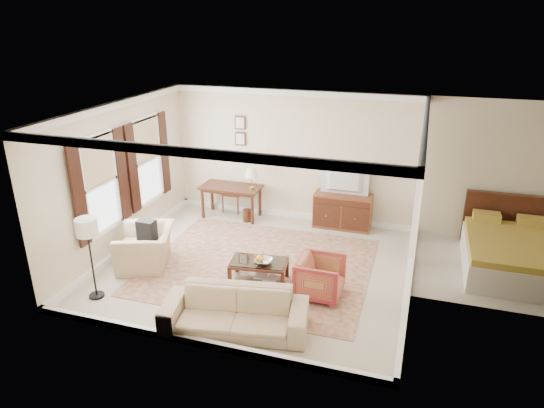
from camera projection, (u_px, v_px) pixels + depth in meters
The scene contains 21 objects.
room_shell at pixel (255, 136), 8.13m from camera, with size 5.51×5.01×2.91m.
annex_bedroom at pixel (515, 256), 8.67m from camera, with size 3.00×2.70×2.90m.
window_front at pixel (100, 185), 8.61m from camera, with size 0.12×1.56×1.80m, color #CCB284, non-canonical shape.
window_rear at pixel (147, 160), 10.03m from camera, with size 0.12×1.56×1.80m, color #CCB284, non-canonical shape.
doorway at pixel (417, 200), 9.21m from camera, with size 0.10×1.12×2.25m, color white, non-canonical shape.
rug at pixel (259, 265), 9.03m from camera, with size 4.05×3.47×0.01m, color maroon.
writing_desk at pixel (231, 191), 11.01m from camera, with size 1.36×0.68×0.74m.
desk_chair at pixel (233, 190), 11.39m from camera, with size 0.45×0.45×1.05m, color brown, non-canonical shape.
desk_lamp at pixel (252, 178), 10.73m from camera, with size 0.32×0.32×0.50m, color silver, non-canonical shape.
framed_prints at pixel (240, 131), 10.87m from camera, with size 0.25×0.04×0.68m, color #441F13, non-canonical shape.
sideboard at pixel (343, 211), 10.54m from camera, with size 1.24×0.48×0.76m, color brown.
tv at pixel (345, 173), 10.20m from camera, with size 0.97×0.56×0.13m, color black.
coffee_table at pixel (259, 266), 8.38m from camera, with size 1.04×0.69×0.41m.
fruit_bowl at pixel (263, 261), 8.24m from camera, with size 0.42×0.42×0.10m, color silver.
book_a at pixel (255, 274), 8.43m from camera, with size 0.28×0.04×0.38m, color brown.
book_b at pixel (267, 277), 8.33m from camera, with size 0.28×0.03×0.38m, color brown.
striped_armchair at pixel (320, 275), 7.95m from camera, with size 0.74×0.69×0.76m, color maroon.
club_armchair at pixel (145, 242), 8.90m from camera, with size 1.10×0.71×0.96m, color tan.
backpack at pixel (147, 229), 8.83m from camera, with size 0.32×0.22×0.40m, color black.
sofa at pixel (235, 306), 7.06m from camera, with size 2.13×0.62×0.83m, color tan.
floor_lamp at pixel (87, 233), 7.63m from camera, with size 0.35×0.35×1.40m.
Camera 1 is at (2.69, -7.53, 4.38)m, focal length 32.00 mm.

